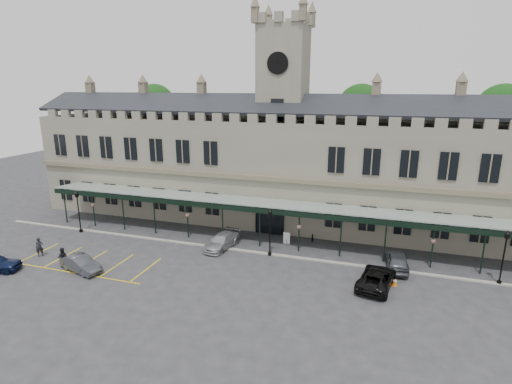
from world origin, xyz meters
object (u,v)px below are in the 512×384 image
(car_left_b, at_px, (81,264))
(car_van, at_px, (377,278))
(lamp_post_mid, at_px, (270,228))
(traffic_cone, at_px, (395,282))
(person_a, at_px, (40,247))
(person_b, at_px, (62,257))
(car_taxi, at_px, (222,241))
(car_right_a, at_px, (397,261))
(lamp_post_right, at_px, (504,253))
(sign_board, at_px, (287,238))
(station_building, at_px, (282,167))
(clock_tower, at_px, (283,110))
(lamp_post_left, at_px, (78,208))

(car_left_b, distance_m, car_van, 25.21)
(lamp_post_mid, distance_m, traffic_cone, 11.90)
(lamp_post_mid, height_order, person_a, lamp_post_mid)
(person_b, bearing_deg, car_taxi, -173.47)
(traffic_cone, xyz_separation_m, car_right_a, (0.18, 3.29, 0.47))
(car_van, bearing_deg, car_taxi, -2.84)
(lamp_post_right, relative_size, car_right_a, 1.02)
(sign_board, bearing_deg, lamp_post_mid, -97.73)
(traffic_cone, height_order, person_b, person_b)
(traffic_cone, distance_m, sign_board, 12.06)
(sign_board, bearing_deg, car_right_a, -7.30)
(station_building, distance_m, lamp_post_right, 23.77)
(station_building, xyz_separation_m, car_left_b, (-13.24, -18.81, -5.77))
(clock_tower, xyz_separation_m, lamp_post_left, (-20.14, -10.96, -10.30))
(traffic_cone, height_order, car_right_a, car_right_a)
(lamp_post_left, bearing_deg, person_a, -81.80)
(person_a, height_order, person_b, person_a)
(clock_tower, height_order, car_left_b, clock_tower)
(lamp_post_right, xyz_separation_m, car_taxi, (-24.56, 0.12, -2.10))
(station_building, bearing_deg, person_b, -129.72)
(lamp_post_mid, height_order, car_right_a, lamp_post_mid)
(car_taxi, xyz_separation_m, person_a, (-15.71, -7.14, 0.22))
(traffic_cone, xyz_separation_m, person_b, (-28.35, -5.35, 0.59))
(lamp_post_right, relative_size, sign_board, 3.84)
(traffic_cone, xyz_separation_m, sign_board, (-10.47, 5.97, 0.29))
(station_building, xyz_separation_m, sign_board, (2.45, -7.24, -5.87))
(lamp_post_right, distance_m, car_left_b, 35.39)
(lamp_post_right, xyz_separation_m, car_left_b, (-34.31, -8.44, -2.11))
(lamp_post_right, xyz_separation_m, sign_board, (-18.62, 3.13, -2.20))
(station_building, bearing_deg, clock_tower, 90.00)
(car_taxi, relative_size, car_van, 0.91)
(lamp_post_left, height_order, sign_board, lamp_post_left)
(car_left_b, xyz_separation_m, person_a, (-5.96, 1.41, 0.23))
(station_building, bearing_deg, lamp_post_mid, -81.43)
(car_left_b, height_order, car_taxi, car_taxi)
(sign_board, bearing_deg, clock_tower, 115.27)
(lamp_post_mid, bearing_deg, person_b, -154.77)
(lamp_post_mid, xyz_separation_m, sign_board, (0.86, 3.31, -2.19))
(lamp_post_mid, relative_size, person_a, 2.54)
(lamp_post_left, distance_m, car_taxi, 16.79)
(car_taxi, bearing_deg, lamp_post_right, 10.01)
(clock_tower, height_order, lamp_post_mid, clock_tower)
(sign_board, distance_m, person_b, 21.16)
(car_taxi, height_order, car_van, car_van)
(person_b, bearing_deg, traffic_cone, 162.37)
(station_building, height_order, lamp_post_mid, station_building)
(car_van, bearing_deg, lamp_post_left, 5.18)
(car_left_b, height_order, car_right_a, car_right_a)
(car_taxi, xyz_separation_m, car_van, (14.96, -3.54, 0.04))
(lamp_post_mid, relative_size, sign_board, 3.83)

